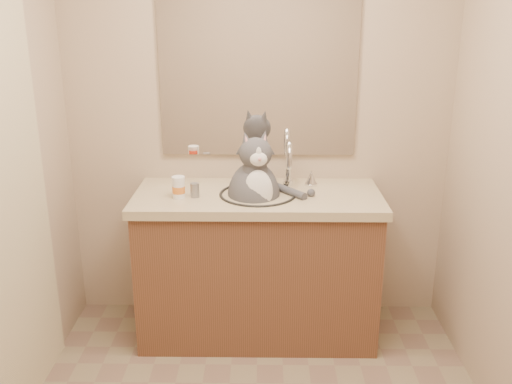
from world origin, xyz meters
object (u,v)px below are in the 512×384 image
pill_bottle_redcap (180,188)px  pill_bottle_orange (179,188)px  grey_canister (195,190)px  cat (255,191)px

pill_bottle_redcap → pill_bottle_orange: 0.03m
pill_bottle_orange → grey_canister: pill_bottle_orange is taller
pill_bottle_redcap → pill_bottle_orange: pill_bottle_orange is taller
cat → pill_bottle_orange: bearing=174.0°
cat → grey_canister: (-0.32, -0.04, 0.02)m
pill_bottle_redcap → cat: bearing=3.5°
pill_bottle_orange → cat: bearing=7.5°
pill_bottle_redcap → grey_canister: 0.08m
pill_bottle_redcap → pill_bottle_orange: (-0.00, -0.03, 0.01)m
cat → grey_canister: size_ratio=7.43×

